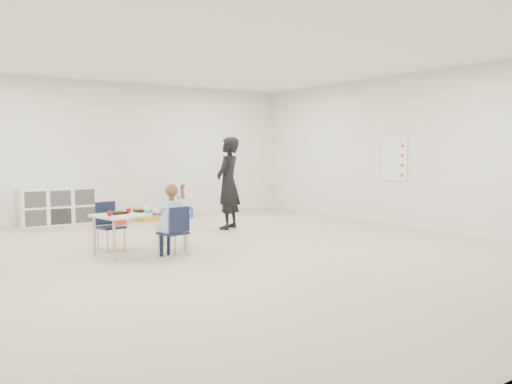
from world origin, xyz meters
TOP-DOWN VIEW (x-y plane):
  - room at (0.00, 0.00)m, footprint 9.00×9.02m
  - table at (-1.03, 0.68)m, footprint 1.33×0.84m
  - chair_near at (-0.79, 0.18)m, footprint 0.38×0.37m
  - chair_far at (-1.28, 1.17)m, footprint 0.38×0.37m
  - child at (-0.79, 0.18)m, footprint 0.53×0.53m
  - lunch_tray_near at (-0.97, 0.74)m, footprint 0.25×0.20m
  - lunch_tray_far at (-1.36, 0.67)m, footprint 0.25×0.20m
  - milk_carton at (-0.98, 0.55)m, footprint 0.08×0.08m
  - bread_roll at (-0.74, 0.66)m, footprint 0.09×0.09m
  - apple_near at (-1.19, 0.70)m, footprint 0.07×0.07m
  - apple_far at (-1.53, 0.51)m, footprint 0.07×0.07m
  - cubby_shelf at (-1.20, 4.28)m, footprint 1.40×0.40m
  - rules_poster at (3.98, 0.60)m, footprint 0.02×0.60m
  - adult at (1.19, 2.00)m, footprint 0.72×0.68m
  - bin_red at (-0.25, 3.78)m, footprint 0.38×0.45m
  - bin_yellow at (0.45, 3.98)m, footprint 0.45×0.53m
  - bin_blue at (1.18, 3.94)m, footprint 0.42×0.51m

SIDE VIEW (x-z plane):
  - bin_red at x=-0.25m, z-range 0.00..0.20m
  - bin_blue at x=1.18m, z-range 0.00..0.23m
  - bin_yellow at x=0.45m, z-range 0.00..0.23m
  - table at x=-1.03m, z-range 0.00..0.57m
  - chair_near at x=-0.79m, z-range 0.00..0.68m
  - chair_far at x=-1.28m, z-range 0.00..0.68m
  - cubby_shelf at x=-1.20m, z-range 0.00..0.70m
  - child at x=-0.79m, z-range 0.00..1.08m
  - lunch_tray_near at x=-0.97m, z-range 0.57..0.60m
  - lunch_tray_far at x=-1.36m, z-range 0.57..0.60m
  - bread_roll at x=-0.74m, z-range 0.57..0.64m
  - apple_near at x=-1.19m, z-range 0.57..0.64m
  - apple_far at x=-1.53m, z-range 0.57..0.64m
  - milk_carton at x=-0.98m, z-range 0.57..0.67m
  - adult at x=1.19m, z-range 0.00..1.66m
  - rules_poster at x=3.98m, z-range 0.85..1.65m
  - room at x=0.00m, z-range 0.00..2.80m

